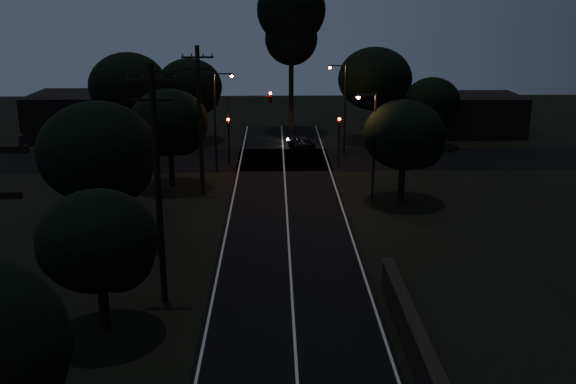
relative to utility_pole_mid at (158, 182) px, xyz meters
name	(u,v)px	position (x,y,z in m)	size (l,w,h in m)	color
road_surface	(286,196)	(6.00, 16.12, -5.73)	(60.00, 70.00, 0.03)	black
utility_pole_mid	(158,182)	(0.00, 0.00, 0.00)	(2.20, 0.30, 11.00)	black
utility_pole_far	(200,118)	(0.00, 17.00, -0.25)	(2.20, 0.30, 10.50)	black
tree_left_b	(102,244)	(-1.83, -3.10, -1.69)	(4.91, 4.91, 6.25)	black
tree_left_c	(102,155)	(-4.27, 6.87, -0.39)	(6.55, 6.55, 8.27)	black
tree_left_d	(172,124)	(-2.30, 18.88, -1.01)	(5.75, 5.75, 7.29)	black
tree_far_nw	(192,88)	(-2.78, 34.87, -0.54)	(6.33, 6.33, 8.02)	black
tree_far_w	(131,87)	(-7.75, 30.86, 0.07)	(7.01, 7.01, 8.94)	black
tree_far_ne	(378,80)	(15.25, 34.85, 0.14)	(7.18, 7.18, 9.08)	black
tree_far_e	(434,102)	(20.18, 31.90, -1.52)	(5.14, 5.14, 6.52)	black
tree_right_a	(407,137)	(14.20, 14.89, -1.17)	(5.54, 5.54, 7.05)	black
tall_pine	(291,19)	(7.00, 40.00, 5.70)	(6.98, 6.98, 15.86)	black
building_left	(84,115)	(-14.00, 37.00, -3.54)	(10.00, 8.00, 4.40)	black
building_right	(475,114)	(26.00, 38.00, -3.74)	(9.00, 7.00, 4.00)	black
signal_left	(229,133)	(1.40, 24.99, -2.90)	(0.28, 0.35, 4.10)	black
signal_right	(339,132)	(10.60, 24.99, -2.90)	(0.28, 0.35, 4.10)	black
signal_mast	(249,115)	(3.09, 24.99, -1.40)	(3.70, 0.35, 6.25)	black
streetlight_a	(217,115)	(0.69, 23.00, -1.10)	(1.66, 0.26, 8.00)	black
streetlight_b	(343,103)	(11.31, 29.00, -1.10)	(1.66, 0.26, 8.00)	black
streetlight_c	(372,140)	(11.83, 15.00, -1.39)	(1.46, 0.26, 7.50)	black
car	(301,142)	(7.71, 31.00, -5.11)	(1.48, 3.67, 1.25)	black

